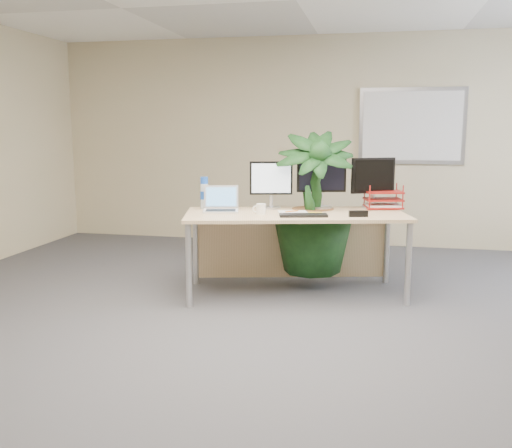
% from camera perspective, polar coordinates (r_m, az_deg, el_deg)
% --- Properties ---
extents(floor, '(8.00, 8.00, 0.00)m').
position_cam_1_polar(floor, '(3.92, -0.65, -13.34)').
color(floor, '#424146').
rests_on(floor, ground).
extents(back_wall, '(7.00, 0.04, 2.70)m').
position_cam_1_polar(back_wall, '(7.57, 6.04, 8.21)').
color(back_wall, '#C5B78C').
rests_on(back_wall, floor).
extents(whiteboard, '(1.30, 0.04, 0.95)m').
position_cam_1_polar(whiteboard, '(7.50, 15.32, 9.44)').
color(whiteboard, '#AAA9AE').
rests_on(whiteboard, back_wall).
extents(desk, '(2.13, 1.28, 0.76)m').
position_cam_1_polar(desk, '(5.33, 3.85, -0.43)').
color(desk, tan).
rests_on(desk, floor).
extents(floor_plant, '(0.95, 0.95, 1.50)m').
position_cam_1_polar(floor_plant, '(5.46, 5.70, 1.36)').
color(floor_plant, '#123315').
rests_on(floor_plant, floor).
extents(monitor_left, '(0.40, 0.18, 0.45)m').
position_cam_1_polar(monitor_left, '(5.42, 1.52, 4.24)').
color(monitor_left, '#BCBCC1').
rests_on(monitor_left, desk).
extents(monitor_right, '(0.46, 0.21, 0.52)m').
position_cam_1_polar(monitor_right, '(5.47, 6.56, 4.66)').
color(monitor_right, '#BCBCC1').
rests_on(monitor_right, desk).
extents(monitor_dark, '(0.41, 0.23, 0.48)m').
position_cam_1_polar(monitor_dark, '(5.55, 11.62, 4.38)').
color(monitor_dark, '#BCBCC1').
rests_on(monitor_dark, desk).
extents(laptop, '(0.38, 0.35, 0.23)m').
position_cam_1_polar(laptop, '(5.30, -3.53, 1.93)').
color(laptop, silver).
rests_on(laptop, desk).
extents(keyboard, '(0.44, 0.23, 0.02)m').
position_cam_1_polar(keyboard, '(4.99, 4.76, 0.89)').
color(keyboard, black).
rests_on(keyboard, desk).
extents(coffee_mug, '(0.12, 0.08, 0.09)m').
position_cam_1_polar(coffee_mug, '(5.10, 0.47, 1.51)').
color(coffee_mug, white).
rests_on(coffee_mug, desk).
extents(spiral_notebook, '(0.30, 0.26, 0.01)m').
position_cam_1_polar(spiral_notebook, '(5.19, 3.69, 1.18)').
color(spiral_notebook, white).
rests_on(spiral_notebook, desk).
extents(orange_pen, '(0.11, 0.10, 0.01)m').
position_cam_1_polar(orange_pen, '(5.18, 3.60, 1.29)').
color(orange_pen, orange).
rests_on(orange_pen, spiral_notebook).
extents(yellow_highlighter, '(0.13, 0.02, 0.02)m').
position_cam_1_polar(yellow_highlighter, '(5.15, 5.95, 1.11)').
color(yellow_highlighter, yellow).
rests_on(yellow_highlighter, desk).
extents(water_bottle, '(0.08, 0.08, 0.31)m').
position_cam_1_polar(water_bottle, '(5.45, -5.18, 3.04)').
color(water_bottle, silver).
rests_on(water_bottle, desk).
extents(letter_tray, '(0.39, 0.33, 0.16)m').
position_cam_1_polar(letter_tray, '(5.58, 12.59, 2.26)').
color(letter_tray, maroon).
rests_on(letter_tray, desk).
extents(stapler, '(0.17, 0.08, 0.05)m').
position_cam_1_polar(stapler, '(5.03, 10.19, 1.01)').
color(stapler, black).
rests_on(stapler, desk).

